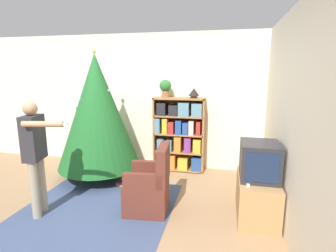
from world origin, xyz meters
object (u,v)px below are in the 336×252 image
television (259,161)px  armchair (150,188)px  christmas_tree (97,112)px  bookshelf (179,135)px  potted_plant (165,87)px  standing_person (35,150)px  table_lamp (194,92)px

television → armchair: 1.48m
television → christmas_tree: 2.77m
bookshelf → potted_plant: bearing=177.5°
bookshelf → standing_person: 2.53m
standing_person → bookshelf: bearing=131.7°
potted_plant → christmas_tree: bearing=-147.6°
bookshelf → standing_person: size_ratio=0.93×
bookshelf → christmas_tree: bearing=-153.7°
standing_person → potted_plant: size_ratio=4.59×
standing_person → potted_plant: (1.24, 2.03, 0.70)m
christmas_tree → television: bearing=-16.9°
potted_plant → bookshelf: bearing=-2.5°
bookshelf → christmas_tree: christmas_tree is taller
armchair → standing_person: bearing=-79.5°
christmas_tree → potted_plant: bearing=32.4°
table_lamp → standing_person: bearing=-131.1°
bookshelf → potted_plant: size_ratio=4.26×
bookshelf → standing_person: (-1.51, -2.01, 0.19)m
christmas_tree → armchair: size_ratio=2.44×
television → standing_person: bearing=-168.6°
table_lamp → christmas_tree: bearing=-157.1°
bookshelf → armchair: 1.65m
television → christmas_tree: (-2.62, 0.79, 0.43)m
standing_person → table_lamp: size_ratio=7.55×
bookshelf → armchair: bookshelf is taller
armchair → potted_plant: size_ratio=2.80×
television → table_lamp: size_ratio=2.67×
armchair → television: bearing=89.9°
bookshelf → table_lamp: (0.26, 0.01, 0.80)m
christmas_tree → standing_person: christmas_tree is taller
christmas_tree → table_lamp: 1.75m
christmas_tree → table_lamp: (1.59, 0.67, 0.31)m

